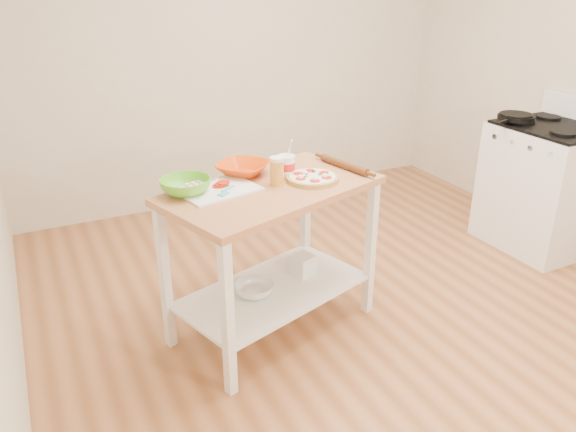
{
  "coord_description": "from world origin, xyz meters",
  "views": [
    {
      "loc": [
        -1.8,
        -2.41,
        1.98
      ],
      "look_at": [
        -0.57,
        0.09,
        0.74
      ],
      "focal_mm": 35.0,
      "sensor_mm": 36.0,
      "label": 1
    }
  ],
  "objects_px": {
    "prep_island": "(272,229)",
    "shelf_bin": "(303,265)",
    "knife": "(195,188)",
    "shelf_glass_bowl": "(254,290)",
    "yogurt_tub": "(286,166)",
    "pizza": "(312,178)",
    "beer_pint": "(277,171)",
    "cutting_board": "(217,189)",
    "orange_bowl": "(243,169)",
    "spatula": "(226,191)",
    "green_bowl": "(185,186)",
    "gas_stove": "(544,187)",
    "rolling_pin": "(344,165)",
    "skillet": "(515,117)"
  },
  "relations": [
    {
      "from": "beer_pint",
      "to": "yogurt_tub",
      "type": "xyz_separation_m",
      "value": [
        0.11,
        0.11,
        -0.02
      ]
    },
    {
      "from": "skillet",
      "to": "shelf_bin",
      "type": "distance_m",
      "value": 2.01
    },
    {
      "from": "prep_island",
      "to": "cutting_board",
      "type": "relative_size",
      "value": 2.89
    },
    {
      "from": "knife",
      "to": "shelf_glass_bowl",
      "type": "distance_m",
      "value": 0.69
    },
    {
      "from": "prep_island",
      "to": "shelf_bin",
      "type": "height_order",
      "value": "prep_island"
    },
    {
      "from": "skillet",
      "to": "pizza",
      "type": "bearing_deg",
      "value": 172.84
    },
    {
      "from": "pizza",
      "to": "yogurt_tub",
      "type": "relative_size",
      "value": 1.37
    },
    {
      "from": "prep_island",
      "to": "beer_pint",
      "type": "relative_size",
      "value": 8.43
    },
    {
      "from": "beer_pint",
      "to": "spatula",
      "type": "bearing_deg",
      "value": -178.82
    },
    {
      "from": "spatula",
      "to": "shelf_bin",
      "type": "bearing_deg",
      "value": -22.64
    },
    {
      "from": "cutting_board",
      "to": "spatula",
      "type": "relative_size",
      "value": 3.55
    },
    {
      "from": "prep_island",
      "to": "shelf_bin",
      "type": "relative_size",
      "value": 10.56
    },
    {
      "from": "prep_island",
      "to": "skillet",
      "type": "height_order",
      "value": "skillet"
    },
    {
      "from": "knife",
      "to": "orange_bowl",
      "type": "distance_m",
      "value": 0.35
    },
    {
      "from": "green_bowl",
      "to": "shelf_bin",
      "type": "height_order",
      "value": "green_bowl"
    },
    {
      "from": "gas_stove",
      "to": "shelf_bin",
      "type": "bearing_deg",
      "value": -179.75
    },
    {
      "from": "prep_island",
      "to": "gas_stove",
      "type": "bearing_deg",
      "value": 2.89
    },
    {
      "from": "cutting_board",
      "to": "rolling_pin",
      "type": "distance_m",
      "value": 0.79
    },
    {
      "from": "orange_bowl",
      "to": "beer_pint",
      "type": "height_order",
      "value": "beer_pint"
    },
    {
      "from": "yogurt_tub",
      "to": "green_bowl",
      "type": "bearing_deg",
      "value": -178.66
    },
    {
      "from": "gas_stove",
      "to": "green_bowl",
      "type": "xyz_separation_m",
      "value": [
        -2.75,
        -0.01,
        0.47
      ]
    },
    {
      "from": "orange_bowl",
      "to": "rolling_pin",
      "type": "height_order",
      "value": "orange_bowl"
    },
    {
      "from": "orange_bowl",
      "to": "shelf_glass_bowl",
      "type": "bearing_deg",
      "value": -102.74
    },
    {
      "from": "prep_island",
      "to": "shelf_glass_bowl",
      "type": "relative_size",
      "value": 5.76
    },
    {
      "from": "orange_bowl",
      "to": "green_bowl",
      "type": "height_order",
      "value": "green_bowl"
    },
    {
      "from": "cutting_board",
      "to": "spatula",
      "type": "height_order",
      "value": "cutting_board"
    },
    {
      "from": "spatula",
      "to": "orange_bowl",
      "type": "bearing_deg",
      "value": 20.24
    },
    {
      "from": "green_bowl",
      "to": "shelf_glass_bowl",
      "type": "distance_m",
      "value": 0.73
    },
    {
      "from": "prep_island",
      "to": "orange_bowl",
      "type": "xyz_separation_m",
      "value": [
        -0.07,
        0.25,
        0.29
      ]
    },
    {
      "from": "spatula",
      "to": "yogurt_tub",
      "type": "xyz_separation_m",
      "value": [
        0.4,
        0.11,
        0.04
      ]
    },
    {
      "from": "shelf_glass_bowl",
      "to": "pizza",
      "type": "bearing_deg",
      "value": 0.22
    },
    {
      "from": "yogurt_tub",
      "to": "beer_pint",
      "type": "bearing_deg",
      "value": -135.33
    },
    {
      "from": "knife",
      "to": "cutting_board",
      "type": "bearing_deg",
      "value": -52.51
    },
    {
      "from": "knife",
      "to": "shelf_bin",
      "type": "bearing_deg",
      "value": -34.19
    },
    {
      "from": "pizza",
      "to": "orange_bowl",
      "type": "bearing_deg",
      "value": 139.78
    },
    {
      "from": "skillet",
      "to": "shelf_glass_bowl",
      "type": "relative_size",
      "value": 1.77
    },
    {
      "from": "orange_bowl",
      "to": "beer_pint",
      "type": "relative_size",
      "value": 1.83
    },
    {
      "from": "skillet",
      "to": "shelf_bin",
      "type": "xyz_separation_m",
      "value": [
        -1.89,
        -0.25,
        -0.65
      ]
    },
    {
      "from": "prep_island",
      "to": "spatula",
      "type": "relative_size",
      "value": 10.28
    },
    {
      "from": "cutting_board",
      "to": "shelf_glass_bowl",
      "type": "relative_size",
      "value": 1.99
    },
    {
      "from": "cutting_board",
      "to": "beer_pint",
      "type": "distance_m",
      "value": 0.34
    },
    {
      "from": "pizza",
      "to": "beer_pint",
      "type": "height_order",
      "value": "beer_pint"
    },
    {
      "from": "rolling_pin",
      "to": "spatula",
      "type": "bearing_deg",
      "value": -174.21
    },
    {
      "from": "pizza",
      "to": "skillet",
      "type": "bearing_deg",
      "value": 10.27
    },
    {
      "from": "green_bowl",
      "to": "shelf_bin",
      "type": "distance_m",
      "value": 0.92
    },
    {
      "from": "gas_stove",
      "to": "beer_pint",
      "type": "height_order",
      "value": "gas_stove"
    },
    {
      "from": "orange_bowl",
      "to": "skillet",
      "type": "bearing_deg",
      "value": 2.12
    },
    {
      "from": "yogurt_tub",
      "to": "pizza",
      "type": "bearing_deg",
      "value": -53.33
    },
    {
      "from": "yogurt_tub",
      "to": "knife",
      "type": "bearing_deg",
      "value": 179.8
    },
    {
      "from": "shelf_glass_bowl",
      "to": "spatula",
      "type": "bearing_deg",
      "value": 171.24
    }
  ]
}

